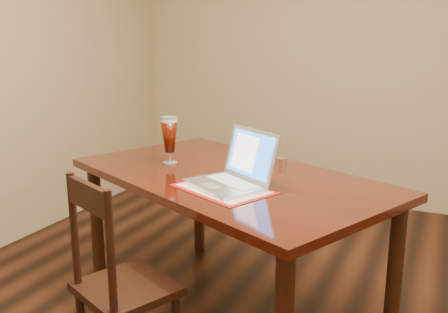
% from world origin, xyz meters
% --- Properties ---
extents(dining_table, '(1.92, 1.56, 1.05)m').
position_xyz_m(dining_table, '(-0.42, 0.32, 0.70)').
color(dining_table, '#461109').
rests_on(dining_table, ground).
extents(dining_chair, '(0.51, 0.50, 0.93)m').
position_xyz_m(dining_chair, '(-0.63, -0.34, 0.44)').
color(dining_chair, black).
rests_on(dining_chair, ground).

